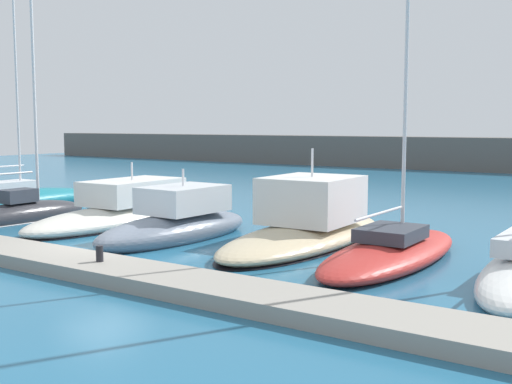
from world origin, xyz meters
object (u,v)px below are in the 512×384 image
Objects in this scene: sailboat_charcoal_second at (24,214)px; sailboat_red_sixth at (392,250)px; motorboat_slate_fourth at (178,223)px; mooring_buoy_orange at (336,192)px; sailboat_teal_nearest at (11,200)px; motorboat_ivory_third at (123,212)px; motorboat_sand_fifth at (308,225)px; dock_bollard at (100,254)px.

sailboat_red_sixth reaches higher than sailboat_charcoal_second.
mooring_buoy_orange is at bearing 10.18° from motorboat_slate_fourth.
sailboat_teal_nearest is at bearing -122.06° from mooring_buoy_orange.
motorboat_sand_fifth is at bearing -87.38° from motorboat_ivory_third.
dock_bollard is (10.10, -4.84, 0.27)m from sailboat_charcoal_second.
motorboat_slate_fourth is 0.44× the size of sailboat_red_sixth.
sailboat_charcoal_second is 1.09× the size of motorboat_ivory_third.
mooring_buoy_orange is (9.82, 15.68, -0.43)m from sailboat_teal_nearest.
sailboat_teal_nearest is at bearing 87.01° from sailboat_red_sixth.
mooring_buoy_orange is 2.03× the size of dock_bollard.
mooring_buoy_orange is at bearing -32.03° from sailboat_teal_nearest.
motorboat_sand_fifth is at bearing -66.41° from mooring_buoy_orange.
dock_bollard is (-2.35, -7.43, -0.02)m from motorboat_sand_fifth.
motorboat_slate_fourth is (8.19, 0.57, 0.24)m from sailboat_charcoal_second.
sailboat_charcoal_second is at bearing -107.87° from mooring_buoy_orange.
motorboat_ivory_third is at bearing 73.35° from motorboat_slate_fourth.
dock_bollard is at bearing -158.33° from motorboat_slate_fourth.
sailboat_teal_nearest is 15.82m from dock_bollard.
sailboat_charcoal_second is at bearing 100.00° from motorboat_sand_fifth.
sailboat_red_sixth is at bearing -82.66° from motorboat_slate_fourth.
sailboat_teal_nearest reaches higher than sailboat_red_sixth.
mooring_buoy_orange is 23.15m from dock_bollard.
motorboat_ivory_third is 15.97m from mooring_buoy_orange.
motorboat_sand_fifth is (16.50, 0.37, 0.19)m from sailboat_teal_nearest.
dock_bollard is at bearing 135.42° from sailboat_red_sixth.
motorboat_ivory_third reaches higher than dock_bollard.
dock_bollard is (1.91, -5.41, 0.03)m from motorboat_slate_fourth.
sailboat_red_sixth reaches higher than motorboat_ivory_third.
motorboat_ivory_third is 0.58× the size of sailboat_red_sixth.
motorboat_slate_fourth is at bearing 113.61° from motorboat_sand_fifth.
sailboat_teal_nearest is 7.96m from motorboat_ivory_third.
sailboat_charcoal_second is 8.21m from motorboat_slate_fourth.
dock_bollard is at bearing -116.46° from sailboat_teal_nearest.
sailboat_charcoal_second is 0.63× the size of sailboat_red_sixth.
sailboat_red_sixth is 19.55m from mooring_buoy_orange.
sailboat_red_sixth is 38.09× the size of dock_bollard.
motorboat_ivory_third is at bearing -91.25° from sailboat_teal_nearest.
dock_bollard reaches higher than mooring_buoy_orange.
dock_bollard is at bearing 160.74° from motorboat_sand_fifth.
motorboat_slate_fourth is 4.71m from motorboat_sand_fifth.
sailboat_red_sixth reaches higher than motorboat_slate_fourth.
sailboat_charcoal_second is 1.05× the size of motorboat_sand_fifth.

